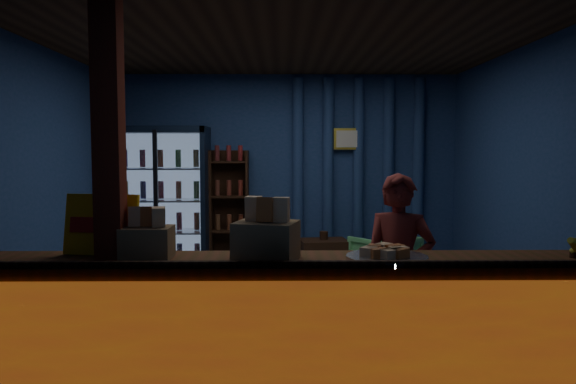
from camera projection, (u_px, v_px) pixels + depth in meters
The scene contains 15 objects.
ground at pixel (284, 318), 5.38m from camera, with size 4.60×4.60×0.00m, color #515154.
room_walls at pixel (283, 154), 5.26m from camera, with size 4.60×4.60×4.60m.
counter at pixel (285, 335), 3.44m from camera, with size 4.40×0.57×0.99m.
support_post at pixel (110, 202), 3.38m from camera, with size 0.16×0.16×2.60m, color maroon.
beverage_cooler at pixel (162, 202), 7.20m from camera, with size 1.20×0.62×1.90m.
bottle_shelf at pixel (230, 212), 7.36m from camera, with size 0.50×0.28×1.60m.
curtain_folds at pixel (358, 173), 7.43m from camera, with size 1.74×0.14×2.50m.
framed_picture at pixel (348, 139), 7.35m from camera, with size 0.36×0.04×0.28m.
shopkeeper at pixel (398, 272), 4.07m from camera, with size 0.53×0.35×1.44m, color maroon.
green_chair at pixel (385, 260), 6.68m from camera, with size 0.64×0.66×0.60m, color #61C370.
side_table at pixel (324, 260), 6.87m from camera, with size 0.61×0.48×0.61m.
yellow_sign at pixel (101, 225), 3.51m from camera, with size 0.49×0.18×0.38m.
snack_box_left at pixel (266, 238), 3.37m from camera, with size 0.42×0.38×0.38m.
snack_box_centre at pixel (147, 240), 3.42m from camera, with size 0.30×0.25×0.32m.
pastry_tray at pixel (387, 256), 3.37m from camera, with size 0.49×0.49×0.08m.
Camera 1 is at (-0.02, -5.27, 1.61)m, focal length 35.00 mm.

